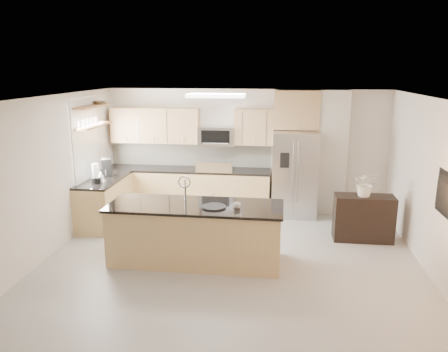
# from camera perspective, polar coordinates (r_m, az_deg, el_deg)

# --- Properties ---
(floor) EXTENTS (6.50, 6.50, 0.00)m
(floor) POSITION_cam_1_polar(r_m,az_deg,el_deg) (6.80, 0.52, -12.49)
(floor) COLOR #9C9A95
(floor) RESTS_ON ground
(ceiling) EXTENTS (6.00, 6.50, 0.02)m
(ceiling) POSITION_cam_1_polar(r_m,az_deg,el_deg) (6.11, 0.58, 9.93)
(ceiling) COLOR white
(ceiling) RESTS_ON wall_back
(wall_back) EXTENTS (6.00, 0.02, 2.60)m
(wall_back) POSITION_cam_1_polar(r_m,az_deg,el_deg) (9.49, 2.81, 3.42)
(wall_back) COLOR silver
(wall_back) RESTS_ON floor
(wall_front) EXTENTS (6.00, 0.02, 2.60)m
(wall_front) POSITION_cam_1_polar(r_m,az_deg,el_deg) (3.36, -6.12, -17.03)
(wall_front) COLOR silver
(wall_front) RESTS_ON floor
(wall_left) EXTENTS (0.02, 6.50, 2.60)m
(wall_left) POSITION_cam_1_polar(r_m,az_deg,el_deg) (7.30, -23.56, -0.94)
(wall_left) COLOR silver
(wall_left) RESTS_ON floor
(wall_right) EXTENTS (0.02, 6.50, 2.60)m
(wall_right) POSITION_cam_1_polar(r_m,az_deg,el_deg) (6.70, 26.98, -2.55)
(wall_right) COLOR silver
(wall_right) RESTS_ON floor
(back_counter) EXTENTS (3.55, 0.66, 1.44)m
(back_counter) POSITION_cam_1_polar(r_m,az_deg,el_deg) (9.53, -4.77, -1.66)
(back_counter) COLOR #D6B376
(back_counter) RESTS_ON floor
(left_counter) EXTENTS (0.66, 1.50, 0.92)m
(left_counter) POSITION_cam_1_polar(r_m,az_deg,el_deg) (8.96, -15.32, -3.22)
(left_counter) COLOR #D6B376
(left_counter) RESTS_ON floor
(range) EXTENTS (0.76, 0.64, 1.14)m
(range) POSITION_cam_1_polar(r_m,az_deg,el_deg) (9.42, -1.05, -1.81)
(range) COLOR black
(range) RESTS_ON floor
(upper_cabinets) EXTENTS (3.50, 0.33, 0.75)m
(upper_cabinets) POSITION_cam_1_polar(r_m,az_deg,el_deg) (9.43, -5.20, 6.55)
(upper_cabinets) COLOR tan
(upper_cabinets) RESTS_ON wall_back
(microwave) EXTENTS (0.76, 0.40, 0.40)m
(microwave) POSITION_cam_1_polar(r_m,az_deg,el_deg) (9.29, -0.97, 5.28)
(microwave) COLOR #A9AAAC
(microwave) RESTS_ON upper_cabinets
(refrigerator) EXTENTS (0.92, 0.78, 1.78)m
(refrigerator) POSITION_cam_1_polar(r_m,az_deg,el_deg) (9.18, 9.20, 0.30)
(refrigerator) COLOR #A9AAAC
(refrigerator) RESTS_ON floor
(partition_column) EXTENTS (0.60, 0.30, 2.60)m
(partition_column) POSITION_cam_1_polar(r_m,az_deg,el_deg) (9.38, 13.90, 2.91)
(partition_column) COLOR beige
(partition_column) RESTS_ON floor
(window) EXTENTS (0.04, 1.15, 1.65)m
(window) POSITION_cam_1_polar(r_m,az_deg,el_deg) (8.82, -17.63, 4.30)
(window) COLOR white
(window) RESTS_ON wall_left
(shelf_lower) EXTENTS (0.30, 1.20, 0.04)m
(shelf_lower) POSITION_cam_1_polar(r_m,az_deg,el_deg) (8.82, -16.75, 6.33)
(shelf_lower) COLOR brown
(shelf_lower) RESTS_ON wall_left
(shelf_upper) EXTENTS (0.30, 1.20, 0.04)m
(shelf_upper) POSITION_cam_1_polar(r_m,az_deg,el_deg) (8.78, -16.92, 8.72)
(shelf_upper) COLOR brown
(shelf_upper) RESTS_ON wall_left
(ceiling_fixture) EXTENTS (1.00, 0.50, 0.06)m
(ceiling_fixture) POSITION_cam_1_polar(r_m,az_deg,el_deg) (7.74, -1.04, 10.47)
(ceiling_fixture) COLOR white
(ceiling_fixture) RESTS_ON ceiling
(island) EXTENTS (2.75, 1.02, 1.37)m
(island) POSITION_cam_1_polar(r_m,az_deg,el_deg) (7.01, -3.71, -7.43)
(island) COLOR #D6B376
(island) RESTS_ON floor
(credenza) EXTENTS (1.04, 0.44, 0.83)m
(credenza) POSITION_cam_1_polar(r_m,az_deg,el_deg) (8.24, 17.75, -5.25)
(credenza) COLOR black
(credenza) RESTS_ON floor
(cup) EXTENTS (0.14, 0.14, 0.09)m
(cup) POSITION_cam_1_polar(r_m,az_deg,el_deg) (6.67, 1.70, -3.85)
(cup) COLOR silver
(cup) RESTS_ON island
(platter) EXTENTS (0.41, 0.41, 0.02)m
(platter) POSITION_cam_1_polar(r_m,az_deg,el_deg) (6.71, -1.35, -4.03)
(platter) COLOR black
(platter) RESTS_ON island
(blender) EXTENTS (0.16, 0.16, 0.38)m
(blender) POSITION_cam_1_polar(r_m,az_deg,el_deg) (8.51, -16.43, 0.16)
(blender) COLOR black
(blender) RESTS_ON left_counter
(kettle) EXTENTS (0.20, 0.20, 0.25)m
(kettle) POSITION_cam_1_polar(r_m,az_deg,el_deg) (8.62, -15.76, -0.00)
(kettle) COLOR #A9AAAC
(kettle) RESTS_ON left_counter
(coffee_maker) EXTENTS (0.25, 0.28, 0.35)m
(coffee_maker) POSITION_cam_1_polar(r_m,az_deg,el_deg) (9.04, -15.10, 1.04)
(coffee_maker) COLOR black
(coffee_maker) RESTS_ON left_counter
(bowl) EXTENTS (0.42, 0.42, 0.08)m
(bowl) POSITION_cam_1_polar(r_m,az_deg,el_deg) (9.12, -15.99, 9.33)
(bowl) COLOR #A9AAAC
(bowl) RESTS_ON shelf_upper
(flower_vase) EXTENTS (0.70, 0.63, 0.70)m
(flower_vase) POSITION_cam_1_polar(r_m,az_deg,el_deg) (7.99, 18.11, -0.14)
(flower_vase) COLOR white
(flower_vase) RESTS_ON credenza
(television) EXTENTS (0.14, 1.08, 0.62)m
(television) POSITION_cam_1_polar(r_m,az_deg,el_deg) (6.48, 26.86, -2.61)
(television) COLOR black
(television) RESTS_ON wall_right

